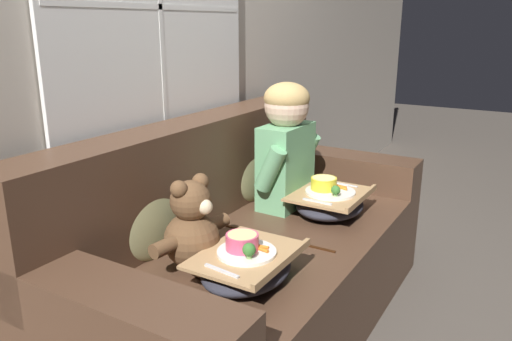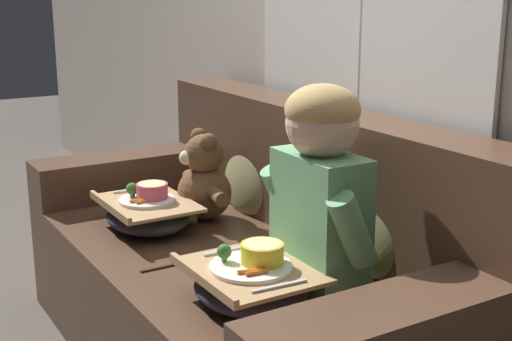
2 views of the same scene
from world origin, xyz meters
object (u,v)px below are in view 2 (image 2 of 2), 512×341
at_px(couch, 253,282).
at_px(throw_pillow_behind_child, 374,223).
at_px(child_figure, 321,179).
at_px(lap_tray_teddy, 147,213).
at_px(lap_tray_child, 251,283).
at_px(teddy_bear, 203,182).
at_px(throw_pillow_behind_teddy, 251,171).

distance_m(couch, throw_pillow_behind_child, 0.53).
relative_size(child_figure, lap_tray_teddy, 1.56).
bearing_deg(couch, lap_tray_child, -31.58).
height_order(teddy_bear, lap_tray_child, teddy_bear).
height_order(teddy_bear, lap_tray_teddy, teddy_bear).
bearing_deg(lap_tray_child, throw_pillow_behind_teddy, 149.26).
relative_size(couch, lap_tray_child, 5.04).
relative_size(teddy_bear, lap_tray_child, 0.99).
bearing_deg(teddy_bear, lap_tray_teddy, -89.91).
xyz_separation_m(child_figure, teddy_bear, (-0.76, -0.00, -0.19)).
height_order(couch, teddy_bear, couch).
distance_m(throw_pillow_behind_teddy, lap_tray_teddy, 0.47).
xyz_separation_m(couch, lap_tray_teddy, (-0.38, -0.24, 0.19)).
bearing_deg(teddy_bear, throw_pillow_behind_teddy, 89.85).
distance_m(child_figure, lap_tray_teddy, 0.85).
distance_m(couch, lap_tray_teddy, 0.49).
distance_m(couch, lap_tray_child, 0.49).
bearing_deg(couch, lap_tray_teddy, -148.31).
height_order(throw_pillow_behind_teddy, child_figure, child_figure).
bearing_deg(child_figure, lap_tray_teddy, -162.40).
relative_size(throw_pillow_behind_child, throw_pillow_behind_teddy, 0.96).
relative_size(couch, throw_pillow_behind_teddy, 5.12).
xyz_separation_m(couch, lap_tray_child, (0.38, -0.23, 0.19)).
relative_size(throw_pillow_behind_teddy, lap_tray_child, 0.98).
distance_m(couch, teddy_bear, 0.47).
bearing_deg(lap_tray_child, lap_tray_teddy, -179.91).
xyz_separation_m(throw_pillow_behind_child, child_figure, (-0.00, -0.21, 0.18)).
height_order(couch, lap_tray_teddy, couch).
height_order(child_figure, lap_tray_teddy, child_figure).
relative_size(couch, throw_pillow_behind_child, 5.36).
height_order(couch, child_figure, child_figure).
bearing_deg(lap_tray_teddy, teddy_bear, 90.09).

